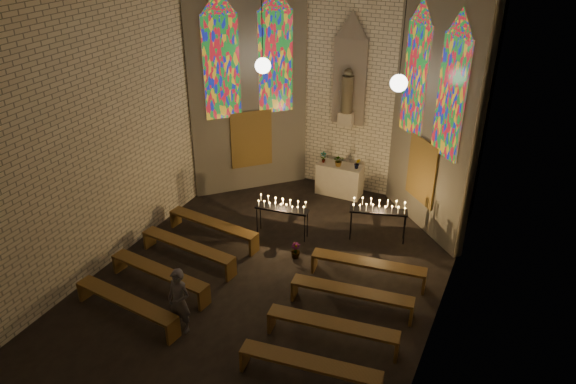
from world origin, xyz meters
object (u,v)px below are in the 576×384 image
object	(u,v)px
altar	(339,179)
votive_stand_left	(282,206)
votive_stand_right	(379,208)
aisle_flower_pot	(295,251)
visitor	(179,301)

from	to	relation	value
altar	votive_stand_left	bearing A→B (deg)	-100.93
altar	votive_stand_right	size ratio (longest dim) A/B	0.89
aisle_flower_pot	altar	bearing A→B (deg)	93.21
votive_stand_left	votive_stand_right	size ratio (longest dim) A/B	0.94
aisle_flower_pot	votive_stand_left	size ratio (longest dim) A/B	0.29
aisle_flower_pot	votive_stand_left	xyz separation A→B (m)	(-0.78, 0.84, 0.70)
altar	votive_stand_right	distance (m)	2.79
aisle_flower_pot	visitor	world-z (taller)	visitor
altar	visitor	bearing A→B (deg)	-96.99
votive_stand_right	aisle_flower_pot	bearing A→B (deg)	-148.73
votive_stand_left	visitor	size ratio (longest dim) A/B	0.97
altar	aisle_flower_pot	bearing A→B (deg)	-86.79
votive_stand_left	votive_stand_right	distance (m)	2.59
visitor	altar	bearing A→B (deg)	87.20
aisle_flower_pot	votive_stand_left	world-z (taller)	votive_stand_left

